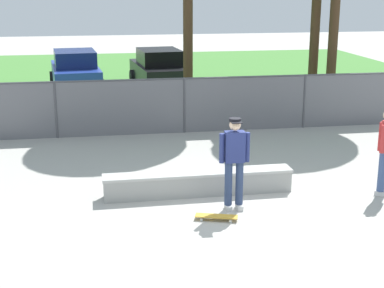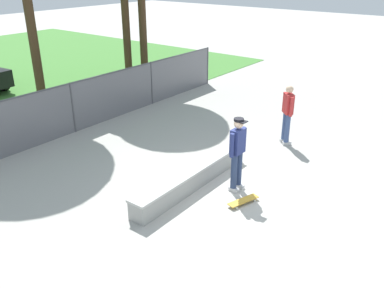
{
  "view_description": "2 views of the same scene",
  "coord_description": "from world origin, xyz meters",
  "px_view_note": "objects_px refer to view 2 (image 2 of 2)",
  "views": [
    {
      "loc": [
        -2.56,
        -10.04,
        4.31
      ],
      "look_at": [
        -0.74,
        0.7,
        1.26
      ],
      "focal_mm": 53.98,
      "sensor_mm": 36.0,
      "label": 1
    },
    {
      "loc": [
        -7.5,
        -4.15,
        5.05
      ],
      "look_at": [
        -0.21,
        1.46,
        0.97
      ],
      "focal_mm": 38.23,
      "sensor_mm": 36.0,
      "label": 2
    }
  ],
  "objects_px": {
    "skateboarder": "(237,151)",
    "skateboard": "(243,201)",
    "concrete_ledge": "(192,177)",
    "bystander": "(287,112)"
  },
  "relations": [
    {
      "from": "concrete_ledge",
      "to": "skateboarder",
      "type": "height_order",
      "value": "skateboarder"
    },
    {
      "from": "skateboard",
      "to": "bystander",
      "type": "bearing_deg",
      "value": 11.76
    },
    {
      "from": "skateboard",
      "to": "skateboarder",
      "type": "bearing_deg",
      "value": 47.47
    },
    {
      "from": "skateboarder",
      "to": "skateboard",
      "type": "height_order",
      "value": "skateboarder"
    },
    {
      "from": "concrete_ledge",
      "to": "skateboard",
      "type": "height_order",
      "value": "concrete_ledge"
    },
    {
      "from": "concrete_ledge",
      "to": "skateboard",
      "type": "bearing_deg",
      "value": -86.28
    },
    {
      "from": "skateboard",
      "to": "bystander",
      "type": "relative_size",
      "value": 0.45
    },
    {
      "from": "skateboarder",
      "to": "skateboard",
      "type": "relative_size",
      "value": 2.24
    },
    {
      "from": "skateboard",
      "to": "bystander",
      "type": "xyz_separation_m",
      "value": [
        3.73,
        0.78,
        0.94
      ]
    },
    {
      "from": "concrete_ledge",
      "to": "skateboard",
      "type": "relative_size",
      "value": 4.86
    }
  ]
}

